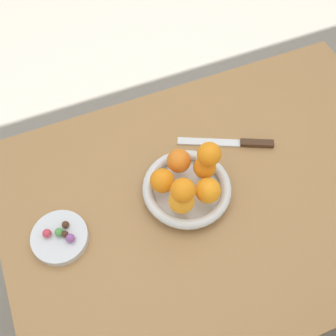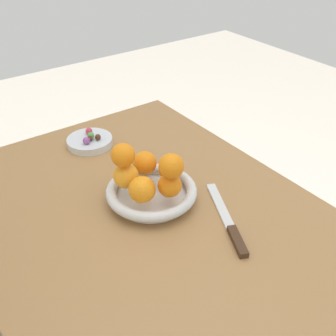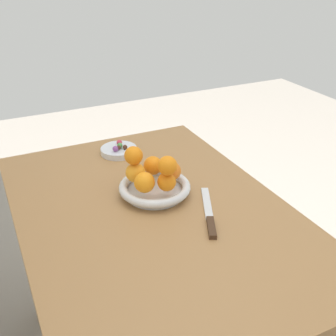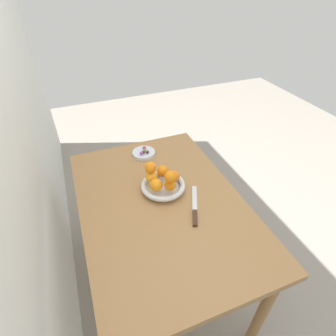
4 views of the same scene
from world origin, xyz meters
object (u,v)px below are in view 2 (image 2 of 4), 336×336
Objects in this scene: candy_ball_0 at (98,137)px; candy_ball_1 at (86,141)px; orange_6 at (171,166)px; orange_2 at (142,190)px; orange_1 at (126,176)px; dining_table at (158,251)px; candy_ball_4 at (90,139)px; candy_ball_3 at (91,135)px; orange_3 at (170,185)px; knife at (229,223)px; fruit_bowl at (152,193)px; orange_4 at (171,169)px; candy_ball_2 at (89,131)px; candy_dish at (90,142)px; orange_0 at (145,163)px; orange_5 at (123,155)px.

candy_ball_0 is 0.83× the size of candy_ball_1.
orange_2 is at bearing 66.67° from orange_6.
dining_table is at bearing -175.31° from orange_1.
orange_2 reaches higher than candy_ball_4.
orange_3 is at bearing -177.81° from candy_ball_3.
orange_1 is 0.25× the size of knife.
fruit_bowl is 3.69× the size of orange_4.
fruit_bowl is at bearing 17.10° from orange_3.
orange_2 is 3.02× the size of candy_ball_2.
candy_ball_1 is at bearing 6.03° from orange_6.
knife is at bearing -166.80° from candy_ball_1.
candy_ball_4 is (-0.02, 0.00, 0.02)m from candy_dish.
candy_ball_1 is (0.34, -0.02, -0.04)m from orange_2.
fruit_bowl is (0.08, -0.04, 0.11)m from dining_table.
candy_ball_3 is at bearing -5.68° from dining_table.
candy_ball_3 reaches higher than candy_ball_4.
orange_2 reaches higher than dining_table.
orange_1 is at bearing 33.68° from orange_6.
dining_table is 53.18× the size of candy_ball_2.
orange_0 reaches higher than fruit_bowl.
candy_dish is 7.67× the size of candy_ball_0.
candy_ball_4 is at bearing 3.62° from orange_3.
orange_6 is 0.38m from candy_ball_1.
orange_6 is at bearing -173.97° from candy_ball_1.
orange_1 reaches higher than dining_table.
orange_0 is 0.25m from candy_ball_0.
orange_6 reaches higher than orange_3.
candy_ball_3 is (0.29, -0.05, -0.04)m from orange_1.
orange_0 is 0.24× the size of knife.
candy_ball_1 reaches higher than fruit_bowl.
candy_ball_3 is (-0.03, 0.01, -0.00)m from candy_ball_2.
dining_table is at bearing 175.41° from candy_ball_4.
orange_4 is at bearing -170.40° from candy_ball_3.
candy_ball_1 is 1.30× the size of candy_ball_4.
candy_ball_1 is (0.38, -0.02, 0.12)m from dining_table.
orange_4 is 0.13m from orange_5.
fruit_bowl is 0.12m from orange_6.
orange_5 is at bearing 4.50° from orange_2.
candy_ball_1 is 0.09× the size of knife.
orange_2 is 0.09m from orange_6.
orange_4 is at bearing -172.27° from candy_ball_0.
candy_ball_1 is (0.27, -0.03, -0.04)m from orange_1.
candy_ball_2 is 0.08× the size of knife.
orange_4 is at bearing -169.83° from candy_dish.
orange_2 is at bearing 72.19° from orange_3.
orange_4 reaches higher than candy_ball_4.
candy_ball_2 is (0.31, -0.06, -0.10)m from orange_5.
orange_4 reaches higher than dining_table.
candy_ball_0 is 0.05m from candy_ball_2.
knife is (-0.48, -0.08, -0.03)m from candy_ball_0.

